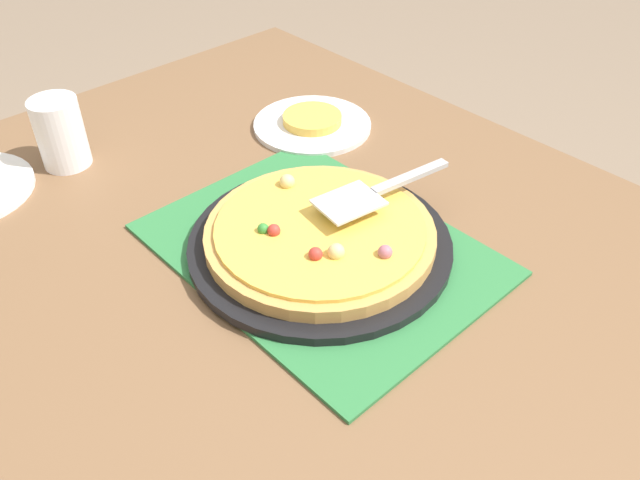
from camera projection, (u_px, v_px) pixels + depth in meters
name	position (u px, v px, depth m)	size (l,w,h in m)	color
dining_table	(320.00, 304.00, 1.02)	(1.40, 1.00, 0.75)	brown
placemat	(320.00, 249.00, 0.95)	(0.48, 0.36, 0.01)	#2D753D
pizza_pan	(320.00, 244.00, 0.94)	(0.38, 0.38, 0.01)	black
pizza	(320.00, 233.00, 0.93)	(0.33, 0.33, 0.04)	tan
plate_near_left	(312.00, 125.00, 1.23)	(0.22, 0.22, 0.01)	white
served_slice_left	(312.00, 119.00, 1.22)	(0.11, 0.11, 0.02)	#EAB747
cup_near	(60.00, 133.00, 1.10)	(0.08, 0.08, 0.12)	white
pizza_server	(375.00, 191.00, 0.95)	(0.08, 0.23, 0.01)	silver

